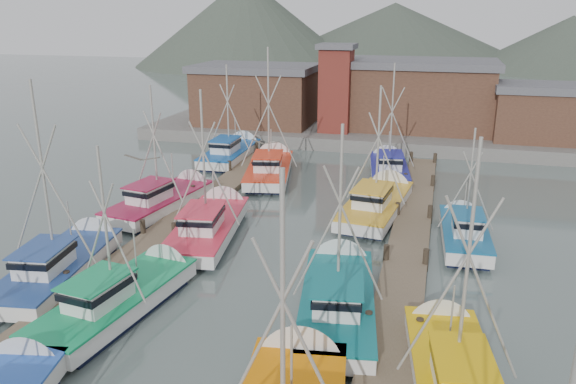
% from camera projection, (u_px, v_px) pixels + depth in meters
% --- Properties ---
extents(ground, '(260.00, 260.00, 0.00)m').
position_uv_depth(ground, '(245.00, 296.00, 26.12)').
color(ground, '#546561').
rests_on(ground, ground).
extents(dock_left, '(2.30, 46.00, 1.50)m').
position_uv_depth(dock_left, '(151.00, 244.00, 31.53)').
color(dock_left, brown).
rests_on(dock_left, ground).
extents(dock_right, '(2.30, 46.00, 1.50)m').
position_uv_depth(dock_right, '(404.00, 273.00, 28.02)').
color(dock_right, brown).
rests_on(dock_right, ground).
extents(quay, '(44.00, 16.00, 1.20)m').
position_uv_depth(quay, '(360.00, 130.00, 59.93)').
color(quay, gray).
rests_on(quay, ground).
extents(shed_left, '(12.72, 8.48, 6.20)m').
position_uv_depth(shed_left, '(256.00, 94.00, 59.71)').
color(shed_left, brown).
rests_on(shed_left, quay).
extents(shed_center, '(14.84, 9.54, 6.90)m').
position_uv_depth(shed_center, '(420.00, 94.00, 57.18)').
color(shed_center, brown).
rests_on(shed_center, quay).
extents(shed_right, '(8.48, 6.36, 5.20)m').
position_uv_depth(shed_right, '(540.00, 112.00, 51.92)').
color(shed_right, brown).
rests_on(shed_right, quay).
extents(lookout_tower, '(3.60, 3.60, 8.50)m').
position_uv_depth(lookout_tower, '(336.00, 88.00, 55.24)').
color(lookout_tower, maroon).
rests_on(lookout_tower, quay).
extents(distant_hills, '(175.00, 140.00, 42.00)m').
position_uv_depth(distant_hills, '(359.00, 65.00, 141.93)').
color(distant_hills, '#444E41').
rests_on(distant_hills, ground).
extents(boat_4, '(3.91, 9.41, 8.41)m').
position_uv_depth(boat_4, '(124.00, 296.00, 24.76)').
color(boat_4, black).
rests_on(boat_4, ground).
extents(boat_5, '(4.45, 10.11, 9.40)m').
position_uv_depth(boat_5, '(338.00, 296.00, 24.73)').
color(boat_5, black).
rests_on(boat_5, ground).
extents(boat_6, '(4.30, 9.72, 10.68)m').
position_uv_depth(boat_6, '(64.00, 263.00, 27.94)').
color(boat_6, black).
rests_on(boat_6, ground).
extents(boat_7, '(3.95, 9.01, 9.88)m').
position_uv_depth(boat_7, '(452.00, 370.00, 19.60)').
color(boat_7, black).
rests_on(boat_7, ground).
extents(boat_8, '(4.46, 10.19, 9.60)m').
position_uv_depth(boat_8, '(210.00, 225.00, 33.05)').
color(boat_8, black).
rests_on(boat_8, ground).
extents(boat_9, '(4.22, 10.25, 9.32)m').
position_uv_depth(boat_9, '(378.00, 203.00, 36.88)').
color(boat_9, black).
rests_on(boat_9, ground).
extents(boat_10, '(4.21, 9.75, 9.18)m').
position_uv_depth(boat_10, '(165.00, 199.00, 37.51)').
color(boat_10, black).
rests_on(boat_10, ground).
extents(boat_11, '(3.02, 7.98, 7.39)m').
position_uv_depth(boat_11, '(464.00, 231.00, 32.08)').
color(boat_11, black).
rests_on(boat_11, ground).
extents(boat_12, '(5.10, 10.56, 11.12)m').
position_uv_depth(boat_12, '(270.00, 168.00, 45.09)').
color(boat_12, black).
rests_on(boat_12, ground).
extents(boat_13, '(4.02, 9.32, 9.80)m').
position_uv_depth(boat_13, '(388.00, 168.00, 45.10)').
color(boat_13, black).
rests_on(boat_13, ground).
extents(boat_14, '(3.87, 9.69, 9.29)m').
position_uv_depth(boat_14, '(232.00, 152.00, 50.27)').
color(boat_14, black).
rests_on(boat_14, ground).
extents(gull_near, '(1.54, 0.61, 0.24)m').
position_uv_depth(gull_near, '(142.00, 159.00, 22.32)').
color(gull_near, gray).
rests_on(gull_near, ground).
extents(gull_far, '(1.55, 0.65, 0.24)m').
position_uv_depth(gull_far, '(265.00, 143.00, 28.66)').
color(gull_far, gray).
rests_on(gull_far, ground).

